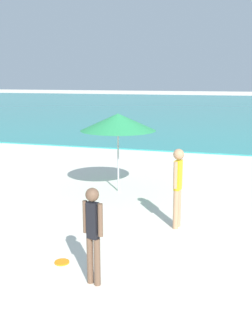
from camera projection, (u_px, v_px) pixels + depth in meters
The scene contains 5 objects.
water at pixel (216, 106), 45.36m from camera, with size 160.00×60.00×0.06m, color teal.
person_standing at pixel (93, 231), 6.04m from camera, with size 0.36×0.21×1.60m.
frisbee at pixel (62, 262), 6.94m from camera, with size 0.27×0.27×0.03m, color orange.
person_distant at pixel (178, 184), 8.38m from camera, with size 0.23×0.40×1.77m.
beach_umbrella at pixel (118, 122), 10.91m from camera, with size 2.14×2.14×2.26m.
Camera 1 is at (2.84, -1.94, 3.22)m, focal length 41.54 mm.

